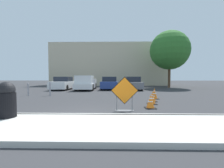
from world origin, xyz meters
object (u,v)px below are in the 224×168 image
object	(u,v)px
traffic_cone_fourth	(154,94)
trash_bin	(6,99)
pickup_truck	(86,83)
bollard_second	(28,89)
parked_car_second	(110,83)
bollard_nearest	(50,88)
traffic_cone_second	(152,99)
traffic_cone_third	(153,96)
road_closed_sign	(125,93)
traffic_cone_nearest	(150,102)
parked_car_nearest	(63,84)
parked_car_third	(133,84)

from	to	relation	value
traffic_cone_fourth	trash_bin	world-z (taller)	trash_bin
pickup_truck	bollard_second	size ratio (longest dim) A/B	5.35
parked_car_second	bollard_second	world-z (taller)	parked_car_second
bollard_nearest	bollard_second	xyz separation A→B (m)	(-1.70, 0.00, -0.05)
traffic_cone_second	traffic_cone_third	size ratio (longest dim) A/B	0.97
pickup_truck	bollard_second	world-z (taller)	pickup_truck
road_closed_sign	bollard_second	world-z (taller)	road_closed_sign
pickup_truck	trash_bin	distance (m)	12.10
traffic_cone_fourth	traffic_cone_second	bearing A→B (deg)	-107.98
traffic_cone_nearest	parked_car_nearest	world-z (taller)	parked_car_nearest
traffic_cone_third	trash_bin	distance (m)	6.99
trash_bin	parked_car_nearest	bearing A→B (deg)	101.39
road_closed_sign	bollard_nearest	bearing A→B (deg)	136.64
road_closed_sign	bollard_nearest	world-z (taller)	road_closed_sign
traffic_cone_fourth	bollard_nearest	size ratio (longest dim) A/B	0.65
road_closed_sign	traffic_cone_fourth	size ratio (longest dim) A/B	2.06
road_closed_sign	traffic_cone_fourth	xyz separation A→B (m)	(2.18, 3.58, -0.42)
road_closed_sign	pickup_truck	bearing A→B (deg)	109.39
parked_car_third	road_closed_sign	bearing A→B (deg)	80.67
bollard_nearest	trash_bin	bearing A→B (deg)	-77.09
traffic_cone_third	traffic_cone_fourth	size ratio (longest dim) A/B	0.91
traffic_cone_nearest	traffic_cone_third	xyz separation A→B (m)	(0.59, 1.88, 0.01)
traffic_cone_nearest	parked_car_nearest	distance (m)	12.82
traffic_cone_third	parked_car_nearest	bearing A→B (deg)	134.22
trash_bin	traffic_cone_nearest	bearing A→B (deg)	23.05
traffic_cone_fourth	road_closed_sign	bearing A→B (deg)	-121.38
parked_car_third	bollard_second	size ratio (longest dim) A/B	4.38
traffic_cone_nearest	bollard_second	size ratio (longest dim) A/B	0.64
traffic_cone_third	parked_car_second	world-z (taller)	parked_car_second
parked_car_nearest	bollard_second	distance (m)	5.84
road_closed_sign	parked_car_second	world-z (taller)	parked_car_second
parked_car_nearest	pickup_truck	size ratio (longest dim) A/B	0.79
pickup_truck	parked_car_second	size ratio (longest dim) A/B	1.29
bollard_nearest	parked_car_third	bearing A→B (deg)	40.52
parked_car_second	trash_bin	bearing A→B (deg)	79.13
road_closed_sign	parked_car_nearest	distance (m)	12.63
traffic_cone_second	bollard_second	distance (m)	9.33
pickup_truck	bollard_second	distance (m)	6.40
bollard_second	traffic_cone_second	bearing A→B (deg)	-21.77
parked_car_second	parked_car_third	bearing A→B (deg)	176.95
parked_car_third	traffic_cone_fourth	bearing A→B (deg)	93.18
road_closed_sign	pickup_truck	world-z (taller)	pickup_truck
traffic_cone_third	traffic_cone_fourth	distance (m)	1.17
bollard_nearest	traffic_cone_nearest	bearing A→B (deg)	-34.28
traffic_cone_nearest	bollard_nearest	bearing A→B (deg)	145.72
pickup_truck	trash_bin	world-z (taller)	pickup_truck
road_closed_sign	bollard_second	xyz separation A→B (m)	(-7.11, 5.10, -0.25)
road_closed_sign	bollard_nearest	size ratio (longest dim) A/B	1.34
parked_car_nearest	parked_car_third	size ratio (longest dim) A/B	0.97
traffic_cone_third	trash_bin	bearing A→B (deg)	-144.52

